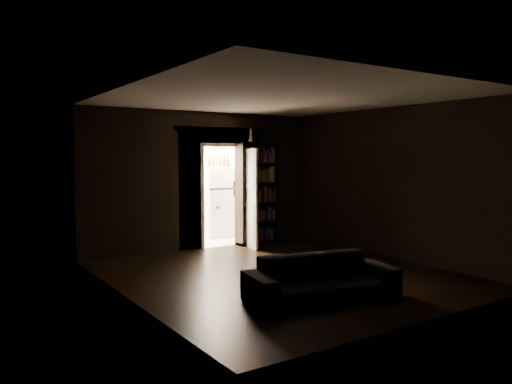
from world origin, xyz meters
TOP-DOWN VIEW (x-y plane):
  - ground at (0.00, 0.00)m, footprint 5.50×5.50m
  - room_walls at (-0.01, 1.07)m, footprint 5.02×5.61m
  - kitchen_alcove at (0.50, 3.87)m, footprint 2.20×1.80m
  - sofa at (-0.41, -1.45)m, footprint 2.13×1.23m
  - bookshelf at (1.25, 2.59)m, footprint 0.93×0.41m
  - refrigerator at (1.05, 4.03)m, footprint 0.85×0.80m
  - door at (0.89, 2.31)m, footprint 0.22×0.84m
  - figurine at (1.11, 2.60)m, footprint 0.13×0.13m
  - bottles at (1.09, 3.96)m, footprint 0.68×0.35m

SIDE VIEW (x-z plane):
  - ground at x=0.00m, z-range 0.00..0.00m
  - sofa at x=-0.41m, z-range 0.00..0.77m
  - refrigerator at x=1.05m, z-range 0.00..1.65m
  - door at x=0.89m, z-range 0.00..2.05m
  - bookshelf at x=1.25m, z-range 0.00..2.20m
  - kitchen_alcove at x=0.50m, z-range -0.09..2.51m
  - room_walls at x=-0.01m, z-range 0.26..3.10m
  - bottles at x=1.09m, z-range 1.65..1.94m
  - figurine at x=1.11m, z-range 2.20..2.50m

